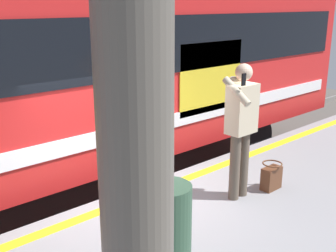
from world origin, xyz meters
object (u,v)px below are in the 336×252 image
object	(u,v)px
train_carriage	(52,67)
handbag	(271,177)
station_column	(137,215)
trash_bin	(167,228)
passenger	(241,121)

from	to	relation	value
train_carriage	handbag	distance (m)	3.89
station_column	trash_bin	size ratio (longest dim) A/B	3.75
passenger	station_column	size ratio (longest dim) A/B	0.54
passenger	trash_bin	bearing A→B (deg)	17.43
passenger	trash_bin	world-z (taller)	passenger
passenger	station_column	bearing A→B (deg)	31.42
train_carriage	passenger	xyz separation A→B (m)	(-1.02, 3.14, -0.45)
station_column	trash_bin	world-z (taller)	station_column
handbag	trash_bin	world-z (taller)	trash_bin
train_carriage	passenger	world-z (taller)	train_carriage
train_carriage	trash_bin	size ratio (longest dim) A/B	14.63
trash_bin	train_carriage	bearing A→B (deg)	-101.69
train_carriage	handbag	xyz separation A→B (m)	(-1.56, 3.30, -1.34)
passenger	station_column	xyz separation A→B (m)	(3.21, 1.96, 0.60)
train_carriage	passenger	distance (m)	3.33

